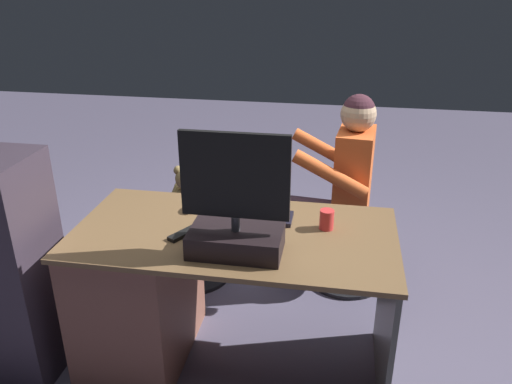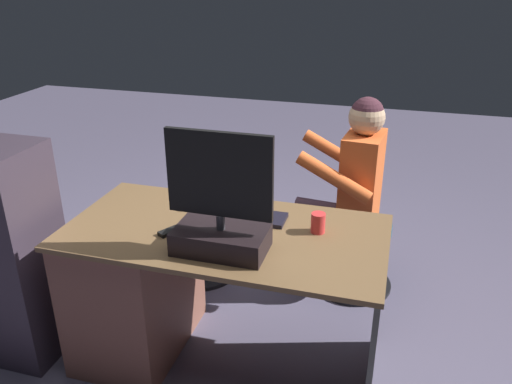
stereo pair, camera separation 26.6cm
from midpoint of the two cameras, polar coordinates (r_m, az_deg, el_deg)
ground_plane at (r=2.98m, az=-3.60°, el=-14.34°), size 10.00×10.00×0.00m
desk at (r=2.62m, az=-13.77°, el=-10.38°), size 1.45×0.74×0.74m
monitor at (r=2.10m, az=-5.92°, el=-3.22°), size 0.44×0.22×0.52m
keyboard at (r=2.43m, az=-4.04°, el=-2.73°), size 0.42×0.14×0.02m
computer_mouse at (r=2.53m, az=-10.33°, el=-1.76°), size 0.06×0.10×0.04m
cup at (r=2.32m, az=4.61°, el=-3.14°), size 0.06×0.06×0.09m
tv_remote at (r=2.32m, az=-11.37°, el=-4.65°), size 0.11×0.15×0.02m
notebook_binder at (r=2.23m, az=-4.57°, el=-5.37°), size 0.29×0.35×0.02m
office_chair_teddy at (r=3.30m, az=-9.63°, el=-5.37°), size 0.52×0.52×0.44m
teddy_bear at (r=3.16m, az=-9.98°, el=0.01°), size 0.21×0.21×0.31m
visitor_chair at (r=3.22m, az=7.82°, el=-5.64°), size 0.48×0.48×0.44m
person at (r=3.03m, az=6.75°, el=1.60°), size 0.55×0.51×1.19m
equipment_rack at (r=2.72m, az=-28.87°, el=-7.60°), size 0.44×0.36×1.11m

